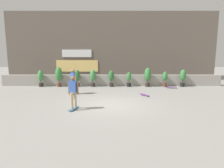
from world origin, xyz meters
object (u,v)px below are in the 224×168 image
at_px(potted_plant_8, 184,77).
at_px(skateboard_aside, 145,95).
at_px(potted_plant_5, 130,79).
at_px(potted_plant_7, 166,79).
at_px(potted_plant_0, 42,77).
at_px(potted_plant_2, 78,77).
at_px(skateboard_near_camera, 172,88).
at_px(skater_by_wall_left, 74,91).
at_px(skater_foreground, 74,80).
at_px(potted_plant_6, 149,76).
at_px(potted_plant_1, 60,75).
at_px(potted_plant_3, 94,77).
at_px(potted_plant_4, 112,77).

distance_m(potted_plant_8, skateboard_aside, 4.96).
distance_m(potted_plant_5, skateboard_aside, 3.45).
bearing_deg(potted_plant_7, potted_plant_0, 180.00).
height_order(potted_plant_2, potted_plant_7, potted_plant_2).
bearing_deg(skateboard_near_camera, potted_plant_0, 175.81).
relative_size(potted_plant_2, skater_by_wall_left, 0.80).
xyz_separation_m(potted_plant_5, skateboard_near_camera, (3.24, -0.76, -0.55)).
xyz_separation_m(potted_plant_7, skater_foreground, (-6.85, -2.87, 0.29)).
xyz_separation_m(potted_plant_6, skater_foreground, (-5.45, -2.87, 0.05)).
bearing_deg(potted_plant_6, potted_plant_7, 0.00).
bearing_deg(potted_plant_7, skater_by_wall_left, -133.85).
bearing_deg(skater_foreground, potted_plant_5, 36.08).
distance_m(potted_plant_1, potted_plant_2, 1.48).
xyz_separation_m(potted_plant_1, potted_plant_8, (9.99, 0.00, -0.14)).
distance_m(skater_by_wall_left, skateboard_near_camera, 8.69).
height_order(potted_plant_8, skater_foreground, skater_foreground).
height_order(potted_plant_3, potted_plant_5, potted_plant_3).
relative_size(potted_plant_0, potted_plant_5, 1.13).
distance_m(potted_plant_6, skater_by_wall_left, 8.02).
relative_size(potted_plant_0, potted_plant_2, 0.99).
xyz_separation_m(potted_plant_8, skateboard_aside, (-3.60, -3.33, -0.73)).
bearing_deg(potted_plant_0, potted_plant_1, -0.00).
bearing_deg(skater_by_wall_left, potted_plant_4, 73.94).
height_order(potted_plant_3, skater_foreground, skater_foreground).
bearing_deg(potted_plant_2, potted_plant_0, 180.00).
height_order(potted_plant_2, potted_plant_3, potted_plant_3).
bearing_deg(potted_plant_8, potted_plant_7, 180.00).
distance_m(potted_plant_2, skateboard_near_camera, 7.48).
bearing_deg(potted_plant_3, potted_plant_1, 180.00).
bearing_deg(potted_plant_4, skater_by_wall_left, -106.06).
bearing_deg(skateboard_aside, potted_plant_2, 145.87).
distance_m(potted_plant_0, potted_plant_5, 7.12).
relative_size(potted_plant_1, potted_plant_5, 1.34).
distance_m(potted_plant_7, skater_by_wall_left, 8.93).
bearing_deg(skateboard_near_camera, potted_plant_8, 34.42).
distance_m(potted_plant_1, skateboard_near_camera, 8.95).
bearing_deg(potted_plant_4, potted_plant_7, 0.00).
relative_size(potted_plant_7, skateboard_aside, 1.57).
bearing_deg(potted_plant_4, potted_plant_5, 0.00).
bearing_deg(potted_plant_4, potted_plant_6, 0.00).
relative_size(potted_plant_5, skateboard_near_camera, 1.43).
bearing_deg(potted_plant_1, potted_plant_8, 0.00).
height_order(skater_by_wall_left, skateboard_aside, skater_by_wall_left).
distance_m(potted_plant_3, potted_plant_6, 4.42).
relative_size(potted_plant_5, skateboard_aside, 1.51).
distance_m(potted_plant_8, skater_foreground, 8.77).
xyz_separation_m(potted_plant_1, potted_plant_2, (1.47, 0.00, -0.16)).
height_order(potted_plant_5, potted_plant_8, potted_plant_8).
relative_size(potted_plant_0, skateboard_near_camera, 1.62).
xyz_separation_m(skater_foreground, skateboard_near_camera, (7.18, 2.11, -0.88)).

